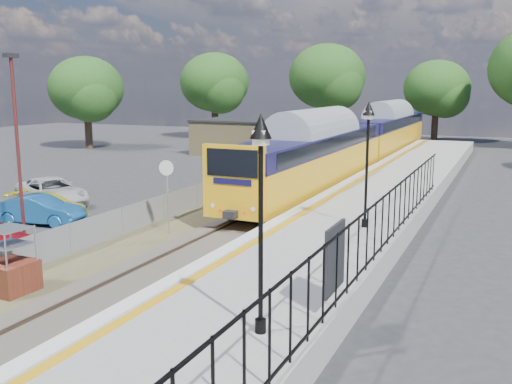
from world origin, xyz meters
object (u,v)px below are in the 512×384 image
Objects in this scene: train at (360,138)px; carpark_lamp at (17,143)px; car_blue at (40,210)px; victorian_lamp_north at (368,135)px; speed_sign at (167,184)px; victorian_lamp_south at (261,174)px; car_white at (52,192)px; brick_plinth at (10,262)px; car_yellow at (48,205)px.

carpark_lamp is at bearing -102.63° from train.
carpark_lamp is at bearing -152.51° from car_blue.
victorian_lamp_north reaches higher than speed_sign.
victorian_lamp_south is at bearing -88.85° from victorian_lamp_north.
victorian_lamp_south is 20.69m from car_white.
brick_plinth is (-8.40, -8.72, -3.33)m from victorian_lamp_north.
victorian_lamp_south is 0.11× the size of train.
speed_sign reaches higher than car_white.
victorian_lamp_south reaches higher than brick_plinth.
victorian_lamp_north is 2.28× the size of brick_plinth.
car_yellow is (-0.65, 1.14, -0.07)m from car_blue.
victorian_lamp_north is 17.05m from car_white.
car_blue is at bearing -118.45° from car_white.
victorian_lamp_north is at bearing -90.38° from car_yellow.
car_yellow is (-14.95, 9.31, -3.73)m from victorian_lamp_south.
speed_sign is at bearing 54.70° from carpark_lamp.
speed_sign reaches higher than brick_plinth.
victorian_lamp_south is 1.17× the size of car_yellow.
carpark_lamp is at bearing -135.09° from speed_sign.
brick_plinth is at bearing -151.58° from car_blue.
brick_plinth is at bearing -133.96° from victorian_lamp_north.
victorian_lamp_north is 12.41m from carpark_lamp.
train is at bearing -6.43° from car_white.
victorian_lamp_north is at bearing -1.85° from speed_sign.
carpark_lamp is (-2.67, 3.11, 3.09)m from brick_plinth.
car_blue is at bearing 176.86° from speed_sign.
car_yellow is at bearing 166.77° from speed_sign.
victorian_lamp_south is 10.00m from victorian_lamp_north.
car_yellow is at bearing -114.39° from train.
speed_sign is 0.80× the size of car_blue.
speed_sign is at bearing 86.06° from brick_plinth.
car_white is (-8.20, 10.24, -0.27)m from brick_plinth.
victorian_lamp_south is 12.21m from speed_sign.
train is at bearing 104.74° from victorian_lamp_north.
carpark_lamp is (-11.27, 4.39, -0.23)m from victorian_lamp_south.
speed_sign is 0.43× the size of carpark_lamp.
car_yellow is (-14.75, -0.69, -3.73)m from victorian_lamp_north.
train reaches higher than speed_sign.
victorian_lamp_north reaches higher than car_white.
car_white is at bearing 127.77° from carpark_lamp.
brick_plinth reaches higher than car_white.
victorian_lamp_south reaches higher than car_blue.
brick_plinth is at bearing -116.52° from car_white.
car_white is at bearing 153.47° from speed_sign.
car_white is (-16.80, 11.52, -3.60)m from victorian_lamp_south.
victorian_lamp_north is at bearing -70.44° from car_white.
car_white reaches higher than car_yellow.
brick_plinth is at bearing -49.32° from carpark_lamp.
train is (-5.30, 20.15, -1.96)m from victorian_lamp_north.
victorian_lamp_north is (-0.20, 10.00, 0.00)m from victorian_lamp_south.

